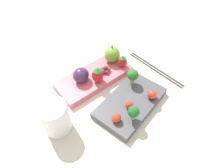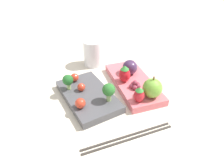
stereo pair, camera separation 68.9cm
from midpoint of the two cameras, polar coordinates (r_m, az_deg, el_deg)
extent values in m
plane|color=beige|center=(0.46, -30.70, -23.79)|extent=(4.00, 4.00, 0.00)
cube|color=#4C4C51|center=(0.42, -26.34, -30.93)|extent=(0.20, 0.13, 0.02)
cube|color=#DB6670|center=(0.49, -33.99, -16.94)|extent=(0.24, 0.13, 0.02)
cylinder|color=#93B770|center=(0.40, -30.58, -38.04)|extent=(0.01, 0.01, 0.02)
sphere|color=#236028|center=(0.38, -32.08, -37.61)|extent=(0.03, 0.03, 0.03)
cylinder|color=#93B770|center=(0.41, -23.69, -22.17)|extent=(0.01, 0.01, 0.02)
sphere|color=#2D702D|center=(0.39, -24.79, -20.91)|extent=(0.03, 0.03, 0.03)
sphere|color=red|center=(0.40, -29.68, -33.00)|extent=(0.02, 0.02, 0.02)
sphere|color=red|center=(0.38, -18.46, -30.50)|extent=(0.03, 0.03, 0.03)
sphere|color=red|center=(0.41, -37.20, -36.74)|extent=(0.02, 0.02, 0.02)
sphere|color=#70A838|center=(0.46, -27.56, -9.14)|extent=(0.05, 0.05, 0.05)
cylinder|color=brown|center=(0.44, -28.85, -7.06)|extent=(0.00, 0.00, 0.01)
ellipsoid|color=red|center=(0.45, -35.90, -18.26)|extent=(0.03, 0.03, 0.04)
cone|color=#388438|center=(0.43, -37.34, -16.83)|extent=(0.02, 0.02, 0.01)
ellipsoid|color=red|center=(0.44, -24.46, -12.80)|extent=(0.03, 0.03, 0.03)
cone|color=#388438|center=(0.42, -25.29, -11.46)|extent=(0.02, 0.02, 0.01)
ellipsoid|color=#42284C|center=(0.48, -40.68, -16.98)|extent=(0.05, 0.04, 0.04)
sphere|color=#93384C|center=(0.46, -32.04, -16.00)|extent=(0.01, 0.01, 0.01)
sphere|color=#93384C|center=(0.46, -30.90, -16.33)|extent=(0.01, 0.01, 0.01)
sphere|color=#93384C|center=(0.46, -29.95, -15.33)|extent=(0.01, 0.01, 0.01)
sphere|color=#93384C|center=(0.47, -30.52, -14.41)|extent=(0.01, 0.01, 0.01)
sphere|color=#93384C|center=(0.47, -31.78, -14.82)|extent=(0.01, 0.01, 0.01)
sphere|color=#93384C|center=(0.46, -31.52, -14.80)|extent=(0.01, 0.01, 0.01)
cylinder|color=white|center=(0.49, -54.01, -30.03)|extent=(0.07, 0.07, 0.09)
cylinder|color=#332D28|center=(0.44, -10.14, -15.52)|extent=(0.02, 0.21, 0.01)
cylinder|color=#332D28|center=(0.44, -9.06, -14.79)|extent=(0.02, 0.21, 0.01)
camera|label=1|loc=(0.34, -135.99, -28.63)|focal=32.00mm
camera|label=2|loc=(0.34, 44.01, 28.63)|focal=32.00mm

